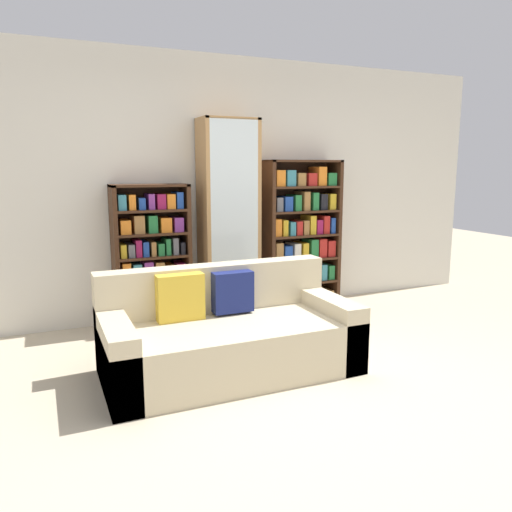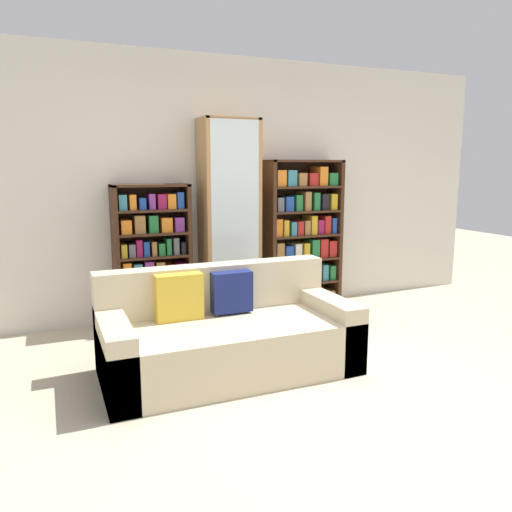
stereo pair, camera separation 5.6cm
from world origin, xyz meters
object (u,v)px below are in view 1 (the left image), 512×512
object	(u,v)px
bookshelf_right	(301,237)
wine_bottle	(270,308)
bookshelf_left	(151,258)
display_cabinet	(228,220)
couch	(228,336)

from	to	relation	value
bookshelf_right	wine_bottle	world-z (taller)	bookshelf_right
bookshelf_left	display_cabinet	xyz separation A→B (m)	(0.81, -0.02, 0.34)
bookshelf_right	couch	bearing A→B (deg)	-135.14
display_cabinet	wine_bottle	world-z (taller)	display_cabinet
bookshelf_right	display_cabinet	bearing A→B (deg)	-178.95
bookshelf_left	display_cabinet	size ratio (longest dim) A/B	0.68
couch	display_cabinet	size ratio (longest dim) A/B	0.93
bookshelf_left	wine_bottle	xyz separation A→B (m)	(1.12, -0.39, -0.54)
couch	bookshelf_left	size ratio (longest dim) A/B	1.36
couch	display_cabinet	xyz separation A→B (m)	(0.53, 1.37, 0.74)
couch	bookshelf_right	xyz separation A→B (m)	(1.39, 1.39, 0.51)
couch	bookshelf_left	world-z (taller)	bookshelf_left
bookshelf_left	wine_bottle	bearing A→B (deg)	-19.27
couch	wine_bottle	xyz separation A→B (m)	(0.83, 1.00, -0.13)
couch	wine_bottle	size ratio (longest dim) A/B	5.47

